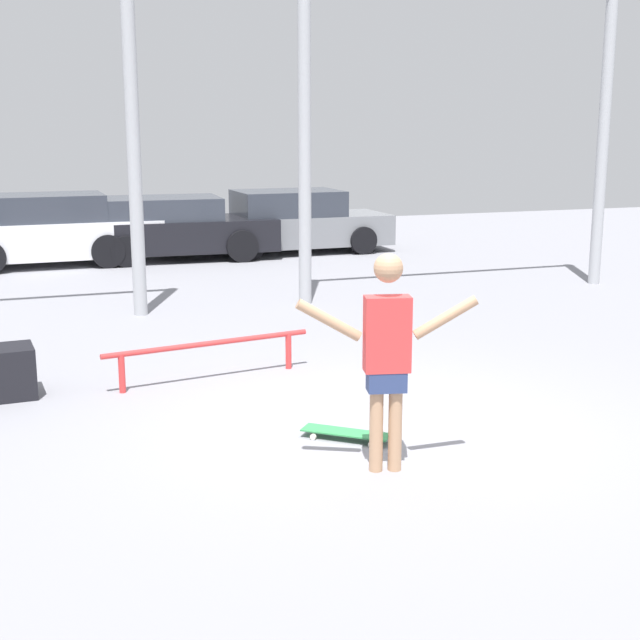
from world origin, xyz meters
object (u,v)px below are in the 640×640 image
Objects in this scene: parked_car_black at (168,229)px; parked_car_grey at (293,223)px; skateboard at (346,433)px; grind_rail at (209,349)px; skateboarder at (387,349)px; parked_car_white at (53,231)px.

parked_car_grey reaches higher than parked_car_black.
grind_rail is at bearing 148.22° from skateboard.
skateboard is at bearing 106.40° from skateboarder.
skateboard is 11.60m from parked_car_black.
parked_car_black is at bearing 101.41° from skateboarder.
skateboarder is 0.75× the size of grind_rail.
skateboarder is 12.38m from parked_car_black.
parked_car_grey is (3.26, 11.70, 0.59)m from skateboard.
skateboarder is at bearing -46.61° from skateboard.
skateboarder is at bearing -82.14° from parked_car_white.
skateboard is 11.74m from parked_car_white.
parked_car_white is at bearing 139.55° from skateboard.
parked_car_black is at bearing -178.15° from parked_car_grey.
skateboarder is 2.39× the size of skateboard.
parked_car_black is at bearing 82.57° from grind_rail.
grind_rail is at bearing -113.81° from parked_car_grey.
skateboarder is 12.51m from parked_car_white.
skateboarder is 1.24m from skateboard.
skateboarder is 12.90m from parked_car_grey.
parked_car_grey is (2.79, 0.13, 0.01)m from parked_car_black.
grind_rail is 0.57× the size of parked_car_white.
skateboard is 2.43m from grind_rail.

